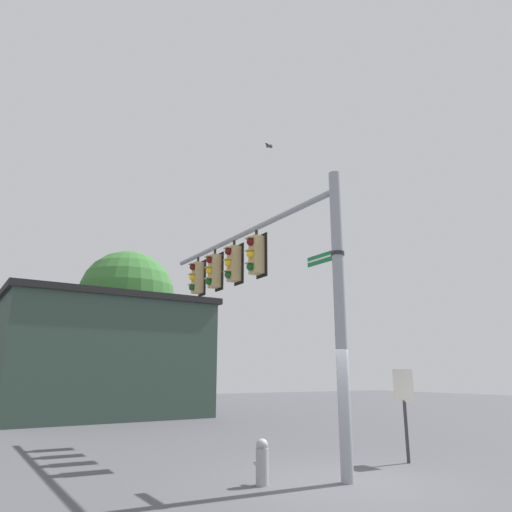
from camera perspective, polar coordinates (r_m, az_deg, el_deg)
name	(u,v)px	position (r m, az deg, el deg)	size (l,w,h in m)	color
ground_plane	(348,483)	(10.08, 11.03, -25.38)	(80.00, 80.00, 0.00)	#4C4C51
signal_pole	(340,316)	(9.95, 10.17, -7.13)	(0.25, 0.25, 6.37)	gray
mast_arm	(239,236)	(13.83, -2.04, 2.43)	(0.15, 0.15, 8.33)	gray
traffic_light_nearest_pole	(256,255)	(12.84, -0.02, 0.16)	(0.54, 0.49, 1.31)	black
traffic_light_mid_inner	(233,263)	(13.86, -2.76, -0.90)	(0.54, 0.49, 1.31)	black
traffic_light_mid_outer	(214,271)	(14.92, -5.11, -1.82)	(0.54, 0.49, 1.31)	black
traffic_light_arm_end	(197,278)	(16.00, -7.15, -2.61)	(0.54, 0.49, 1.31)	black
street_name_sign	(329,256)	(10.39, 8.84, -0.03)	(1.15, 0.29, 0.22)	#147238
bird_flying	(269,146)	(17.20, 1.59, 13.17)	(0.28, 0.37, 0.09)	#4C4742
storefront_building	(101,356)	(25.25, -18.30, -11.47)	(8.50, 10.10, 5.74)	#33473D
tree_by_storefront	(127,298)	(25.42, -15.38, -4.94)	(4.90, 4.90, 8.31)	#4C3823
fire_hydrant	(262,462)	(9.66, 0.73, -23.62)	(0.35, 0.24, 0.82)	#99999E
historical_marker	(404,400)	(12.36, 17.50, -16.32)	(0.60, 0.08, 2.13)	#333333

